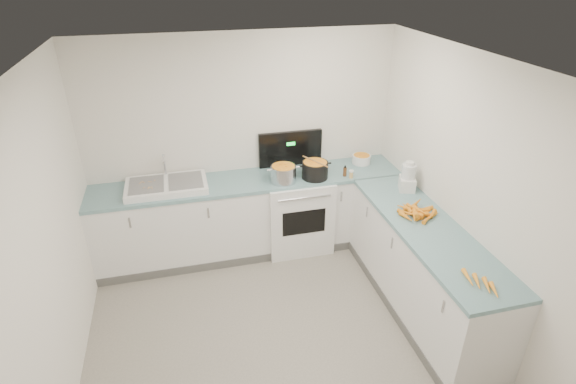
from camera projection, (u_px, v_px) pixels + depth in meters
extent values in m
cube|color=white|center=(251.00, 217.00, 5.28)|extent=(3.50, 0.60, 0.90)
cube|color=#729CA1|center=(249.00, 181.00, 5.06)|extent=(3.50, 0.62, 0.04)
cube|color=white|center=(422.00, 270.00, 4.39)|extent=(0.60, 2.20, 0.90)
cube|color=#729CA1|center=(429.00, 229.00, 4.17)|extent=(0.62, 2.20, 0.04)
cube|color=white|center=(296.00, 212.00, 5.38)|extent=(0.76, 0.65, 0.90)
cube|color=black|center=(290.00, 149.00, 5.30)|extent=(0.76, 0.05, 0.42)
cube|color=white|center=(167.00, 186.00, 4.84)|extent=(0.86, 0.52, 0.07)
cube|color=slate|center=(146.00, 185.00, 4.77)|extent=(0.36, 0.42, 0.01)
cube|color=slate|center=(186.00, 180.00, 4.86)|extent=(0.36, 0.42, 0.01)
cylinder|color=silver|center=(165.00, 164.00, 4.95)|extent=(0.03, 0.03, 0.24)
cylinder|color=silver|center=(283.00, 175.00, 4.97)|extent=(0.30, 0.30, 0.21)
cylinder|color=black|center=(315.00, 171.00, 5.05)|extent=(0.39, 0.39, 0.21)
cylinder|color=#AD7A47|center=(315.00, 161.00, 5.00)|extent=(0.19, 0.36, 0.02)
cylinder|color=white|center=(361.00, 159.00, 5.42)|extent=(0.24, 0.24, 0.10)
cylinder|color=#593319|center=(345.00, 172.00, 5.11)|extent=(0.04, 0.04, 0.10)
cylinder|color=#E5B266|center=(351.00, 175.00, 5.07)|extent=(0.04, 0.04, 0.08)
cube|color=white|center=(407.00, 184.00, 4.80)|extent=(0.22, 0.24, 0.14)
cylinder|color=silver|center=(409.00, 171.00, 4.73)|extent=(0.15, 0.15, 0.15)
cylinder|color=white|center=(410.00, 163.00, 4.69)|extent=(0.09, 0.09, 0.04)
cone|color=orange|center=(427.00, 219.00, 4.26)|extent=(0.17, 0.14, 0.04)
cone|color=orange|center=(414.00, 208.00, 4.44)|extent=(0.10, 0.18, 0.04)
cone|color=orange|center=(423.00, 214.00, 4.32)|extent=(0.18, 0.14, 0.05)
cone|color=orange|center=(407.00, 208.00, 4.43)|extent=(0.17, 0.18, 0.05)
cone|color=orange|center=(423.00, 217.00, 4.29)|extent=(0.19, 0.10, 0.04)
cone|color=orange|center=(406.00, 217.00, 4.28)|extent=(0.09, 0.17, 0.05)
cone|color=orange|center=(412.00, 209.00, 4.41)|extent=(0.17, 0.10, 0.05)
cone|color=orange|center=(406.00, 213.00, 4.36)|extent=(0.15, 0.15, 0.04)
cone|color=orange|center=(417.00, 208.00, 4.44)|extent=(0.11, 0.18, 0.04)
cone|color=orange|center=(415.00, 213.00, 4.35)|extent=(0.10, 0.21, 0.05)
cone|color=orange|center=(420.00, 213.00, 4.35)|extent=(0.12, 0.17, 0.04)
cone|color=orange|center=(425.00, 209.00, 4.42)|extent=(0.16, 0.05, 0.05)
cone|color=orange|center=(431.00, 217.00, 4.29)|extent=(0.19, 0.15, 0.04)
cone|color=orange|center=(417.00, 209.00, 4.41)|extent=(0.19, 0.07, 0.05)
cone|color=orange|center=(416.00, 212.00, 4.29)|extent=(0.10, 0.17, 0.05)
cone|color=orange|center=(419.00, 210.00, 4.31)|extent=(0.10, 0.19, 0.05)
cone|color=orange|center=(421.00, 211.00, 4.32)|extent=(0.19, 0.05, 0.04)
cone|color=orange|center=(417.00, 214.00, 4.29)|extent=(0.22, 0.09, 0.05)
cone|color=orange|center=(432.00, 215.00, 4.29)|extent=(0.16, 0.15, 0.04)
cone|color=orange|center=(417.00, 203.00, 4.45)|extent=(0.18, 0.16, 0.04)
cone|color=orange|center=(414.00, 214.00, 4.29)|extent=(0.17, 0.13, 0.04)
cone|color=orange|center=(422.00, 211.00, 4.35)|extent=(0.17, 0.11, 0.04)
cone|color=orange|center=(414.00, 216.00, 4.26)|extent=(0.14, 0.20, 0.05)
cone|color=orange|center=(407.00, 208.00, 4.40)|extent=(0.05, 0.19, 0.04)
cone|color=orange|center=(494.00, 290.00, 3.35)|extent=(0.09, 0.17, 0.04)
cone|color=orange|center=(487.00, 286.00, 3.40)|extent=(0.10, 0.18, 0.04)
cone|color=orange|center=(477.00, 282.00, 3.44)|extent=(0.10, 0.17, 0.04)
cone|color=orange|center=(468.00, 277.00, 3.49)|extent=(0.08, 0.20, 0.04)
cube|color=tan|center=(148.00, 188.00, 4.70)|extent=(0.02, 0.05, 0.00)
cube|color=tan|center=(144.00, 188.00, 4.70)|extent=(0.03, 0.03, 0.00)
cube|color=tan|center=(150.00, 182.00, 4.83)|extent=(0.05, 0.03, 0.00)
cube|color=tan|center=(141.00, 183.00, 4.80)|extent=(0.03, 0.05, 0.00)
cube|color=tan|center=(155.00, 180.00, 4.85)|extent=(0.01, 0.04, 0.00)
cube|color=tan|center=(152.00, 188.00, 4.70)|extent=(0.01, 0.03, 0.00)
cube|color=tan|center=(151.00, 187.00, 4.71)|extent=(0.04, 0.04, 0.00)
cube|color=tan|center=(156.00, 185.00, 4.76)|extent=(0.02, 0.04, 0.00)
cube|color=tan|center=(150.00, 180.00, 4.88)|extent=(0.04, 0.04, 0.00)
cube|color=tan|center=(143.00, 182.00, 4.82)|extent=(0.03, 0.04, 0.00)
cube|color=tan|center=(156.00, 183.00, 4.81)|extent=(0.01, 0.05, 0.00)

